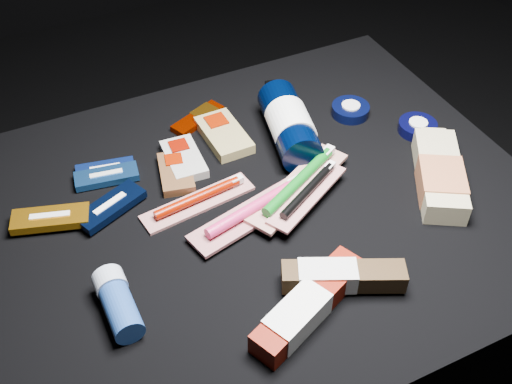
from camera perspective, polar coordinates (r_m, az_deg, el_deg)
name	(u,v)px	position (r m, az deg, el deg)	size (l,w,h in m)	color
ground	(252,339)	(1.40, -0.38, -12.92)	(3.00, 3.00, 0.00)	black
cloth_table	(251,280)	(1.24, -0.43, -7.86)	(0.98, 0.78, 0.40)	black
luna_bar_0	(105,170)	(1.18, -13.24, 1.95)	(0.11, 0.06, 0.01)	#153499
luna_bar_1	(107,176)	(1.16, -13.14, 1.38)	(0.12, 0.06, 0.01)	#1C4E92
luna_bar_2	(110,207)	(1.10, -12.82, -1.27)	(0.13, 0.09, 0.02)	black
luna_bar_3	(51,218)	(1.10, -17.79, -2.26)	(0.13, 0.08, 0.02)	#BD7710
clif_bar_0	(176,171)	(1.15, -7.15, 1.84)	(0.08, 0.11, 0.02)	#54331B
clif_bar_1	(183,157)	(1.18, -6.50, 3.07)	(0.07, 0.12, 0.02)	#ABABA4
clif_bar_2	(223,133)	(1.22, -2.98, 5.24)	(0.07, 0.13, 0.02)	#998952
power_bar	(200,117)	(1.27, -4.98, 6.65)	(0.12, 0.08, 0.01)	#8A1800
lotion_bottle	(289,125)	(1.20, 2.97, 6.00)	(0.12, 0.25, 0.08)	black
cream_tin_upper	(350,110)	(1.29, 8.39, 7.23)	(0.07, 0.07, 0.02)	black
cream_tin_lower	(417,127)	(1.27, 14.16, 5.63)	(0.07, 0.07, 0.02)	black
bodywash_bottle	(440,176)	(1.16, 16.01, 1.37)	(0.17, 0.21, 0.04)	beige
deodorant_stick	(118,303)	(0.95, -12.18, -9.59)	(0.05, 0.11, 0.05)	navy
toothbrush_pack_0	(199,200)	(1.09, -5.07, -0.68)	(0.21, 0.07, 0.02)	beige
toothbrush_pack_1	(255,210)	(1.06, -0.06, -1.57)	(0.25, 0.11, 0.03)	#BAB1AD
toothbrush_pack_2	(299,183)	(1.10, 3.88, 0.79)	(0.24, 0.16, 0.03)	silver
toothbrush_pack_3	(308,192)	(1.08, 4.66, 0.00)	(0.18, 0.13, 0.02)	silver
toothpaste_carton_red	(305,309)	(0.93, 4.38, -10.31)	(0.22, 0.13, 0.04)	#721003
toothpaste_carton_green	(338,276)	(0.97, 7.27, -7.44)	(0.18, 0.12, 0.04)	#332210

